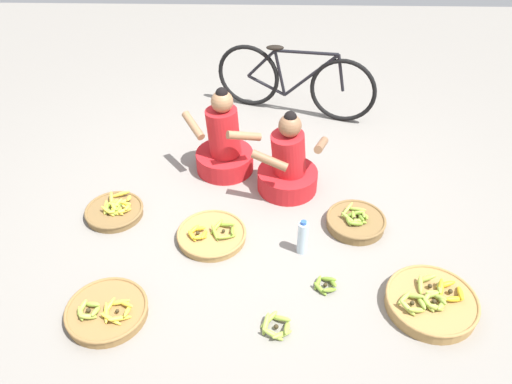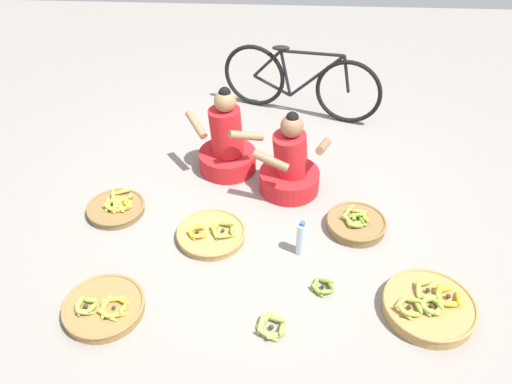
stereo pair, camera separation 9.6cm
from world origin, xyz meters
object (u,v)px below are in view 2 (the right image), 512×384
banana_basket_back_left (356,223)px  water_bottle (301,238)px  vendor_woman_behind (227,144)px  loose_bananas_near_bicycle (271,327)px  banana_basket_mid_left (116,208)px  bicycle_leaning (300,82)px  vendor_woman_front (290,166)px  banana_basket_back_center (429,306)px  banana_basket_near_vendor (104,307)px  loose_bananas_front_center (323,286)px  banana_basket_back_right (211,234)px

banana_basket_back_left → water_bottle: size_ratio=1.56×
vendor_woman_behind → loose_bananas_near_bicycle: bearing=-75.4°
banana_basket_mid_left → water_bottle: (1.52, -0.38, 0.10)m
water_bottle → bicycle_leaning: bearing=90.0°
vendor_woman_behind → banana_basket_mid_left: bearing=-142.5°
vendor_woman_front → banana_basket_mid_left: size_ratio=1.61×
banana_basket_back_center → loose_bananas_near_bicycle: (-1.05, -0.21, -0.02)m
loose_bananas_near_bicycle → water_bottle: size_ratio=0.77×
banana_basket_near_vendor → banana_basket_mid_left: size_ratio=1.16×
banana_basket_near_vendor → loose_bananas_front_center: banana_basket_near_vendor is taller
bicycle_leaning → banana_basket_mid_left: 2.31m
loose_bananas_front_center → loose_bananas_near_bicycle: 0.51m
loose_bananas_front_center → water_bottle: bearing=113.4°
bicycle_leaning → banana_basket_mid_left: (-1.51, -1.71, -0.31)m
banana_basket_mid_left → banana_basket_back_center: (2.36, -0.90, 0.01)m
vendor_woman_behind → loose_bananas_front_center: 1.63m
loose_bananas_front_center → banana_basket_near_vendor: bearing=-169.4°
banana_basket_near_vendor → water_bottle: 1.47m
bicycle_leaning → banana_basket_back_left: (0.44, -1.81, -0.31)m
loose_bananas_near_bicycle → vendor_woman_front: bearing=85.8°
banana_basket_mid_left → loose_bananas_near_bicycle: bearing=-39.9°
bicycle_leaning → banana_basket_mid_left: size_ratio=3.44×
vendor_woman_front → banana_basket_near_vendor: bearing=-131.3°
bicycle_leaning → water_bottle: (0.00, -2.10, -0.21)m
vendor_woman_front → banana_basket_back_left: (0.53, -0.48, -0.19)m
vendor_woman_front → banana_basket_back_center: size_ratio=1.23×
banana_basket_back_right → vendor_woman_behind: bearing=87.6°
bicycle_leaning → banana_basket_back_right: bearing=-109.4°
banana_basket_mid_left → loose_bananas_near_bicycle: size_ratio=2.03×
banana_basket_back_left → banana_basket_mid_left: (-1.96, 0.09, -0.01)m
vendor_woman_behind → water_bottle: bearing=-57.8°
banana_basket_back_left → water_bottle: bearing=-146.7°
vendor_woman_front → banana_basket_back_center: 1.60m
bicycle_leaning → loose_bananas_front_center: (0.15, -2.45, -0.33)m
bicycle_leaning → banana_basket_near_vendor: bearing=-115.9°
vendor_woman_front → banana_basket_mid_left: (-1.42, -0.39, -0.20)m
vendor_woman_behind → loose_bananas_front_center: bearing=-59.9°
banana_basket_near_vendor → vendor_woman_front: bearing=48.7°
bicycle_leaning → loose_bananas_near_bicycle: size_ratio=6.98×
banana_basket_back_center → loose_bananas_front_center: bearing=167.3°
banana_basket_back_center → banana_basket_back_right: (-1.54, 0.64, -0.02)m
bicycle_leaning → banana_basket_near_vendor: 3.05m
banana_basket_near_vendor → loose_bananas_front_center: (1.48, 0.28, -0.02)m
banana_basket_near_vendor → water_bottle: water_bottle is taller
banana_basket_near_vendor → vendor_woman_behind: bearing=68.2°
banana_basket_near_vendor → banana_basket_back_center: bearing=3.1°
banana_basket_back_right → loose_bananas_near_bicycle: 0.98m
banana_basket_back_right → banana_basket_mid_left: bearing=162.4°
loose_bananas_front_center → banana_basket_mid_left: bearing=156.1°
banana_basket_mid_left → banana_basket_back_center: size_ratio=0.77×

